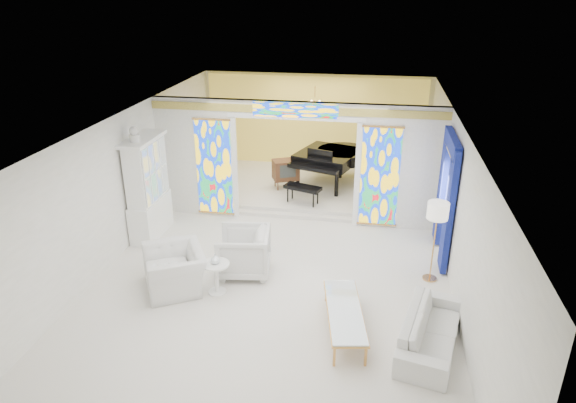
% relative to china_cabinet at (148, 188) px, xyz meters
% --- Properties ---
extents(floor, '(12.00, 12.00, 0.00)m').
position_rel_china_cabinet_xyz_m(floor, '(3.22, -0.60, -1.17)').
color(floor, silver).
rests_on(floor, ground).
extents(ceiling, '(7.00, 12.00, 0.02)m').
position_rel_china_cabinet_xyz_m(ceiling, '(3.22, -0.60, 1.83)').
color(ceiling, white).
rests_on(ceiling, wall_back).
extents(wall_back, '(7.00, 0.02, 3.00)m').
position_rel_china_cabinet_xyz_m(wall_back, '(3.22, 5.40, 0.33)').
color(wall_back, silver).
rests_on(wall_back, floor).
extents(wall_left, '(0.02, 12.00, 3.00)m').
position_rel_china_cabinet_xyz_m(wall_left, '(-0.28, -0.60, 0.33)').
color(wall_left, silver).
rests_on(wall_left, floor).
extents(wall_right, '(0.02, 12.00, 3.00)m').
position_rel_china_cabinet_xyz_m(wall_right, '(6.72, -0.60, 0.33)').
color(wall_right, silver).
rests_on(wall_right, floor).
extents(partition_wall, '(7.00, 0.22, 3.00)m').
position_rel_china_cabinet_xyz_m(partition_wall, '(3.22, 1.40, 0.48)').
color(partition_wall, silver).
rests_on(partition_wall, floor).
extents(stained_glass_left, '(0.90, 0.04, 2.40)m').
position_rel_china_cabinet_xyz_m(stained_glass_left, '(1.19, 1.29, 0.13)').
color(stained_glass_left, gold).
rests_on(stained_glass_left, partition_wall).
extents(stained_glass_right, '(0.90, 0.04, 2.40)m').
position_rel_china_cabinet_xyz_m(stained_glass_right, '(5.25, 1.29, 0.13)').
color(stained_glass_right, gold).
rests_on(stained_glass_right, partition_wall).
extents(stained_glass_transom, '(2.00, 0.04, 0.34)m').
position_rel_china_cabinet_xyz_m(stained_glass_transom, '(3.22, 1.29, 1.65)').
color(stained_glass_transom, gold).
rests_on(stained_glass_transom, partition_wall).
extents(alcove_platform, '(6.80, 3.80, 0.18)m').
position_rel_china_cabinet_xyz_m(alcove_platform, '(3.22, 3.50, -1.08)').
color(alcove_platform, silver).
rests_on(alcove_platform, floor).
extents(gold_curtain_back, '(6.70, 0.10, 2.90)m').
position_rel_china_cabinet_xyz_m(gold_curtain_back, '(3.22, 5.28, 0.33)').
color(gold_curtain_back, '#F6DC55').
rests_on(gold_curtain_back, wall_back).
extents(chandelier, '(0.48, 0.48, 0.30)m').
position_rel_china_cabinet_xyz_m(chandelier, '(3.42, 3.40, 1.38)').
color(chandelier, '#C78C45').
rests_on(chandelier, ceiling).
extents(blue_drapes, '(0.14, 1.85, 2.65)m').
position_rel_china_cabinet_xyz_m(blue_drapes, '(6.62, 0.10, 0.41)').
color(blue_drapes, navy).
rests_on(blue_drapes, wall_right).
extents(china_cabinet, '(0.56, 1.46, 2.72)m').
position_rel_china_cabinet_xyz_m(china_cabinet, '(0.00, 0.00, 0.00)').
color(china_cabinet, white).
rests_on(china_cabinet, floor).
extents(armchair_left, '(1.56, 1.62, 0.81)m').
position_rel_china_cabinet_xyz_m(armchair_left, '(1.41, -2.13, -0.76)').
color(armchair_left, white).
rests_on(armchair_left, floor).
extents(armchair_right, '(1.18, 1.15, 0.95)m').
position_rel_china_cabinet_xyz_m(armchair_right, '(2.59, -1.35, -0.69)').
color(armchair_right, white).
rests_on(armchair_right, floor).
extents(sofa, '(1.27, 2.21, 0.61)m').
position_rel_china_cabinet_xyz_m(sofa, '(6.17, -3.10, -0.87)').
color(sofa, silver).
rests_on(sofa, floor).
extents(side_table, '(0.62, 0.62, 0.65)m').
position_rel_china_cabinet_xyz_m(side_table, '(2.26, -2.17, -0.75)').
color(side_table, white).
rests_on(side_table, floor).
extents(vase, '(0.19, 0.19, 0.19)m').
position_rel_china_cabinet_xyz_m(vase, '(2.26, -2.17, -0.42)').
color(vase, silver).
rests_on(vase, side_table).
extents(coffee_table, '(0.91, 1.98, 0.43)m').
position_rel_china_cabinet_xyz_m(coffee_table, '(4.75, -2.93, -0.78)').
color(coffee_table, white).
rests_on(coffee_table, floor).
extents(floor_lamp, '(0.42, 0.42, 1.68)m').
position_rel_china_cabinet_xyz_m(floor_lamp, '(6.35, -0.96, 0.26)').
color(floor_lamp, '#C78C45').
rests_on(floor_lamp, floor).
extents(grand_piano, '(2.45, 3.09, 1.18)m').
position_rel_china_cabinet_xyz_m(grand_piano, '(3.99, 3.63, -0.19)').
color(grand_piano, black).
rests_on(grand_piano, alcove_platform).
extents(tv_console, '(0.83, 0.72, 0.81)m').
position_rel_china_cabinet_xyz_m(tv_console, '(2.68, 3.08, -0.46)').
color(tv_console, '#53341E').
rests_on(tv_console, alcove_platform).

